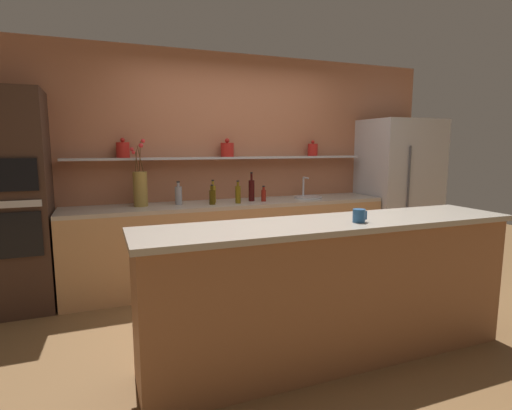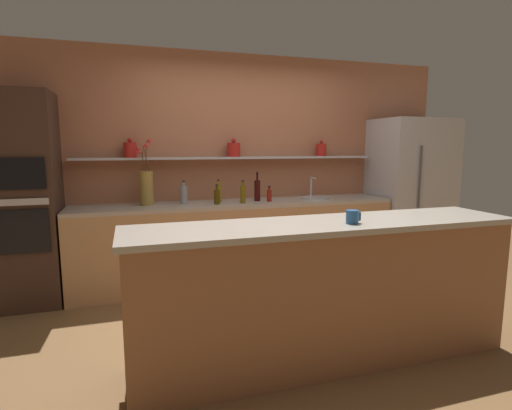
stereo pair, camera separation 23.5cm
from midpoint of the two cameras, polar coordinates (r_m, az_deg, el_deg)
ground_plane at (r=3.67m, az=3.40°, el=-16.47°), size 12.00×12.00×0.00m
back_wall_unit at (r=4.83m, az=-4.51°, el=5.55°), size 5.20×0.28×2.60m
back_counter_unit at (r=4.57m, az=-4.81°, el=-5.32°), size 3.59×0.62×0.92m
island_counter at (r=2.97m, az=8.51°, el=-11.94°), size 2.80×0.61×1.02m
refrigerator at (r=5.54m, az=18.51°, el=1.72°), size 0.93×0.73×1.88m
oven_tower at (r=4.37m, az=-32.79°, el=0.29°), size 0.64×0.64×2.05m
flower_vase at (r=4.34m, az=-17.70°, el=2.42°), size 0.16×0.17×0.70m
sink_fixture at (r=4.84m, az=6.05°, el=1.24°), size 0.34×0.34×0.25m
bottle_oil_0 at (r=4.37m, az=-4.13°, el=1.57°), size 0.06×0.06×0.25m
bottle_oil_1 at (r=4.30m, az=-7.83°, el=1.16°), size 0.06×0.06×0.22m
bottle_spirit_2 at (r=4.37m, az=-12.53°, el=1.39°), size 0.07×0.07×0.25m
bottle_sauce_3 at (r=4.52m, az=-0.39°, el=1.45°), size 0.05×0.05×0.18m
bottle_oil_4 at (r=4.45m, az=-7.67°, el=1.64°), size 0.06×0.06×0.25m
bottle_wine_5 at (r=4.55m, az=-2.13°, el=2.15°), size 0.07×0.07×0.33m
bottle_oil_6 at (r=4.45m, az=-12.50°, el=1.29°), size 0.06×0.06×0.22m
coffee_mug at (r=2.81m, az=12.21°, el=-1.52°), size 0.11×0.09×0.09m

